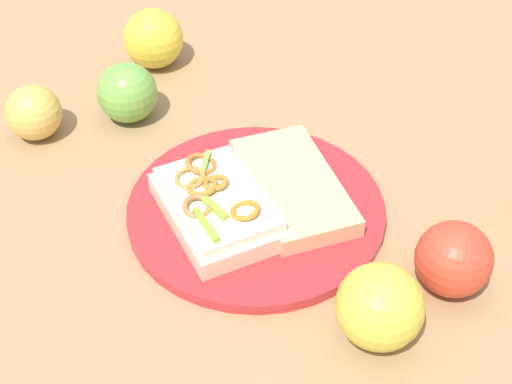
{
  "coord_description": "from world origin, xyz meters",
  "views": [
    {
      "loc": [
        0.5,
        -0.34,
        0.58
      ],
      "look_at": [
        0.0,
        0.0,
        0.03
      ],
      "focal_mm": 52.15,
      "sensor_mm": 36.0,
      "label": 1
    }
  ],
  "objects_px": {
    "plate": "(256,210)",
    "apple_0": "(153,39)",
    "apple_1": "(454,259)",
    "apple_5": "(379,307)",
    "sandwich": "(217,206)",
    "apple_2": "(34,113)",
    "apple_3": "(127,93)",
    "bread_slice_side": "(293,186)"
  },
  "relations": [
    {
      "from": "sandwich",
      "to": "apple_2",
      "type": "xyz_separation_m",
      "value": [
        -0.27,
        -0.1,
        0.0
      ]
    },
    {
      "from": "plate",
      "to": "apple_2",
      "type": "distance_m",
      "value": 0.31
    },
    {
      "from": "plate",
      "to": "sandwich",
      "type": "bearing_deg",
      "value": -99.15
    },
    {
      "from": "apple_0",
      "to": "sandwich",
      "type": "bearing_deg",
      "value": -17.28
    },
    {
      "from": "plate",
      "to": "apple_1",
      "type": "xyz_separation_m",
      "value": [
        0.2,
        0.1,
        0.03
      ]
    },
    {
      "from": "sandwich",
      "to": "apple_3",
      "type": "bearing_deg",
      "value": 4.92
    },
    {
      "from": "apple_1",
      "to": "apple_5",
      "type": "height_order",
      "value": "apple_5"
    },
    {
      "from": "plate",
      "to": "apple_2",
      "type": "bearing_deg",
      "value": -152.06
    },
    {
      "from": "plate",
      "to": "apple_1",
      "type": "height_order",
      "value": "apple_1"
    },
    {
      "from": "apple_3",
      "to": "plate",
      "type": "bearing_deg",
      "value": 7.66
    },
    {
      "from": "bread_slice_side",
      "to": "apple_5",
      "type": "xyz_separation_m",
      "value": [
        0.2,
        -0.05,
        0.02
      ]
    },
    {
      "from": "bread_slice_side",
      "to": "apple_5",
      "type": "distance_m",
      "value": 0.2
    },
    {
      "from": "apple_1",
      "to": "apple_3",
      "type": "xyz_separation_m",
      "value": [
        -0.44,
        -0.13,
        0.0
      ]
    },
    {
      "from": "apple_1",
      "to": "apple_5",
      "type": "relative_size",
      "value": 0.93
    },
    {
      "from": "plate",
      "to": "apple_3",
      "type": "relative_size",
      "value": 3.72
    },
    {
      "from": "plate",
      "to": "apple_0",
      "type": "xyz_separation_m",
      "value": [
        -0.34,
        0.06,
        0.04
      ]
    },
    {
      "from": "apple_0",
      "to": "apple_1",
      "type": "bearing_deg",
      "value": 4.9
    },
    {
      "from": "apple_5",
      "to": "sandwich",
      "type": "bearing_deg",
      "value": -168.02
    },
    {
      "from": "apple_3",
      "to": "apple_5",
      "type": "height_order",
      "value": "apple_5"
    },
    {
      "from": "apple_0",
      "to": "apple_3",
      "type": "distance_m",
      "value": 0.13
    },
    {
      "from": "apple_0",
      "to": "apple_1",
      "type": "relative_size",
      "value": 1.08
    },
    {
      "from": "plate",
      "to": "sandwich",
      "type": "distance_m",
      "value": 0.05
    },
    {
      "from": "apple_1",
      "to": "apple_2",
      "type": "distance_m",
      "value": 0.53
    },
    {
      "from": "sandwich",
      "to": "bread_slice_side",
      "type": "relative_size",
      "value": 0.94
    },
    {
      "from": "apple_1",
      "to": "apple_3",
      "type": "distance_m",
      "value": 0.46
    },
    {
      "from": "apple_2",
      "to": "apple_5",
      "type": "height_order",
      "value": "apple_5"
    },
    {
      "from": "apple_1",
      "to": "apple_5",
      "type": "distance_m",
      "value": 0.1
    },
    {
      "from": "apple_0",
      "to": "apple_3",
      "type": "relative_size",
      "value": 1.08
    },
    {
      "from": "apple_0",
      "to": "apple_5",
      "type": "distance_m",
      "value": 0.54
    },
    {
      "from": "apple_3",
      "to": "apple_5",
      "type": "bearing_deg",
      "value": 4.0
    },
    {
      "from": "plate",
      "to": "bread_slice_side",
      "type": "relative_size",
      "value": 1.61
    },
    {
      "from": "apple_0",
      "to": "bread_slice_side",
      "type": "bearing_deg",
      "value": -1.78
    },
    {
      "from": "sandwich",
      "to": "apple_2",
      "type": "bearing_deg",
      "value": 28.65
    },
    {
      "from": "bread_slice_side",
      "to": "apple_2",
      "type": "bearing_deg",
      "value": 49.41
    },
    {
      "from": "plate",
      "to": "apple_5",
      "type": "distance_m",
      "value": 0.21
    },
    {
      "from": "sandwich",
      "to": "apple_0",
      "type": "xyz_separation_m",
      "value": [
        -0.33,
        0.1,
        0.01
      ]
    },
    {
      "from": "sandwich",
      "to": "plate",
      "type": "bearing_deg",
      "value": -90.96
    },
    {
      "from": "sandwich",
      "to": "apple_5",
      "type": "relative_size",
      "value": 2.0
    },
    {
      "from": "apple_1",
      "to": "apple_5",
      "type": "bearing_deg",
      "value": -86.81
    },
    {
      "from": "apple_0",
      "to": "apple_2",
      "type": "xyz_separation_m",
      "value": [
        0.06,
        -0.2,
        -0.01
      ]
    },
    {
      "from": "sandwich",
      "to": "apple_3",
      "type": "relative_size",
      "value": 2.16
    },
    {
      "from": "apple_1",
      "to": "plate",
      "type": "bearing_deg",
      "value": -152.59
    }
  ]
}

